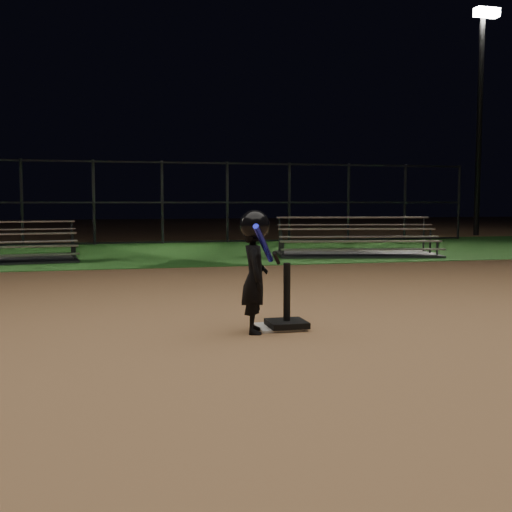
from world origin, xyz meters
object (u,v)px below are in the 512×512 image
at_px(batting_tee, 287,316).
at_px(child_batter, 255,268).
at_px(home_plate, 279,327).
at_px(light_pole_right, 481,103).
at_px(bleacher_right, 356,248).

relative_size(batting_tee, child_batter, 0.54).
height_order(home_plate, light_pole_right, light_pole_right).
distance_m(home_plate, light_pole_right, 19.79).
relative_size(home_plate, batting_tee, 0.70).
bearing_deg(light_pole_right, child_batter, -129.15).
xyz_separation_m(batting_tee, light_pole_right, (11.94, 15.00, 4.81)).
height_order(child_batter, bleacher_right, child_batter).
bearing_deg(batting_tee, child_batter, -164.22).
distance_m(child_batter, bleacher_right, 9.05).
bearing_deg(child_batter, home_plate, -50.36).
relative_size(child_batter, bleacher_right, 0.30).
bearing_deg(batting_tee, bleacher_right, 62.72).
bearing_deg(home_plate, bleacher_right, 62.19).
distance_m(batting_tee, child_batter, 0.62).
height_order(home_plate, batting_tee, batting_tee).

